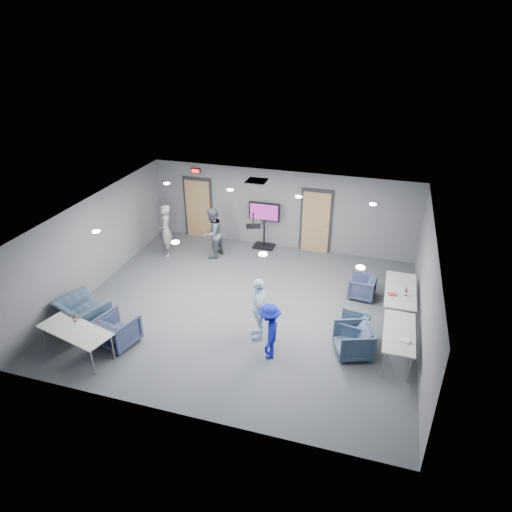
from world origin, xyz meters
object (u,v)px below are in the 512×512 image
(chair_front_a, at_px, (118,330))
(chair_front_b, at_px, (83,314))
(person_a, at_px, (166,231))
(person_d, at_px, (269,331))
(bottle_right, at_px, (406,293))
(person_b, at_px, (212,233))
(chair_right_b, at_px, (351,328))
(table_right_b, at_px, (399,333))
(chair_right_a, at_px, (362,287))
(table_front_left, at_px, (75,331))
(bottle_front, at_px, (75,319))
(person_c, at_px, (259,308))
(chair_right_c, at_px, (353,341))
(tv_stand, at_px, (264,222))
(projector, at_px, (253,224))
(table_right_a, at_px, (400,291))

(chair_front_a, xyz_separation_m, chair_front_b, (-1.23, 0.35, -0.00))
(person_a, xyz_separation_m, chair_front_b, (-0.24, -4.24, -0.50))
(person_d, distance_m, bottle_right, 3.82)
(person_b, relative_size, chair_right_b, 2.35)
(chair_front_b, height_order, table_right_b, chair_front_b)
(person_b, bearing_deg, chair_right_b, 71.35)
(chair_right_a, height_order, chair_front_b, chair_front_b)
(person_b, relative_size, table_front_left, 0.89)
(table_front_left, bearing_deg, bottle_front, 136.98)
(chair_right_a, xyz_separation_m, bottle_front, (-6.29, -4.19, 0.49))
(chair_front_b, bearing_deg, person_c, -148.29)
(chair_right_c, distance_m, tv_stand, 6.05)
(chair_front_b, xyz_separation_m, tv_stand, (3.17, 5.75, 0.54))
(person_a, relative_size, person_c, 1.08)
(person_b, distance_m, projector, 3.47)
(chair_right_b, xyz_separation_m, bottle_front, (-6.21, -2.13, 0.48))
(person_b, bearing_deg, person_a, -62.41)
(chair_right_a, height_order, bottle_right, bottle_right)
(person_a, bearing_deg, chair_front_b, -27.60)
(table_front_left, bearing_deg, chair_right_a, 50.11)
(chair_front_a, height_order, bottle_front, bottle_front)
(chair_front_a, bearing_deg, chair_right_a, -130.27)
(person_a, distance_m, chair_front_b, 4.28)
(chair_right_a, distance_m, table_front_left, 7.57)
(person_c, bearing_deg, person_d, 16.24)
(table_right_a, bearing_deg, chair_front_b, 110.91)
(person_a, distance_m, bottle_front, 4.97)
(table_front_left, bearing_deg, chair_front_a, 58.43)
(chair_right_c, bearing_deg, bottle_right, 128.37)
(person_c, relative_size, chair_right_b, 2.26)
(chair_right_b, bearing_deg, table_front_left, -57.93)
(person_b, relative_size, chair_front_a, 2.01)
(chair_right_a, distance_m, chair_right_c, 2.59)
(person_a, height_order, tv_stand, person_a)
(chair_front_a, relative_size, table_right_b, 0.50)
(person_a, bearing_deg, chair_right_b, 41.64)
(person_d, relative_size, tv_stand, 0.87)
(chair_front_a, bearing_deg, person_c, -143.85)
(person_b, xyz_separation_m, tv_stand, (1.42, 1.16, 0.07))
(person_b, height_order, table_right_a, person_b)
(person_d, relative_size, chair_front_a, 1.66)
(table_right_b, relative_size, bottle_right, 6.63)
(person_b, relative_size, table_right_b, 1.01)
(chair_right_a, xyz_separation_m, chair_front_b, (-6.68, -3.46, 0.06))
(chair_right_a, xyz_separation_m, chair_right_c, (0.02, -2.59, 0.05))
(table_front_left, relative_size, bottle_right, 7.55)
(person_d, distance_m, tv_stand, 5.76)
(chair_front_a, bearing_deg, bottle_front, 39.18)
(person_b, bearing_deg, table_front_left, 2.70)
(chair_right_a, bearing_deg, chair_right_c, 5.33)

